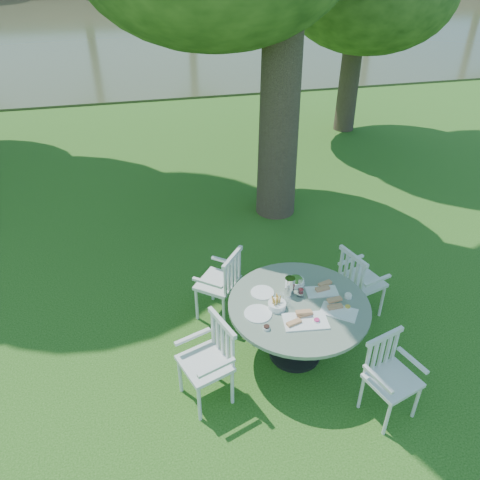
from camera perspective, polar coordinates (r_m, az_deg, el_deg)
name	(u,v)px	position (r m, az deg, el deg)	size (l,w,h in m)	color
ground	(244,306)	(5.87, 0.45, -8.03)	(140.00, 140.00, 0.00)	#16400D
table	(298,313)	(4.92, 7.11, -8.87)	(1.45, 1.45, 0.72)	black
chair_ne	(357,279)	(5.60, 14.06, -4.58)	(0.53, 0.55, 0.90)	silver
chair_nw	(224,280)	(5.41, -1.94, -4.92)	(0.62, 0.62, 0.90)	silver
chair_sw	(213,355)	(4.55, -3.31, -13.80)	(0.56, 0.57, 0.91)	silver
chair_se	(387,370)	(4.67, 17.50, -14.84)	(0.53, 0.51, 0.85)	silver
tableware	(294,299)	(4.83, 6.58, -7.14)	(1.15, 0.83, 0.21)	white
river	(141,25)	(27.60, -11.96, 24.24)	(100.00, 28.00, 0.12)	#343A22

